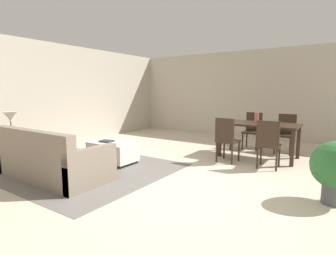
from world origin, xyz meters
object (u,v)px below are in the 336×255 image
at_px(dining_table, 259,128).
at_px(dining_chair_near_left, 226,137).
at_px(vase_centerpiece, 257,118).
at_px(dining_chair_far_right, 286,131).
at_px(potted_plant, 336,167).
at_px(side_table, 12,144).
at_px(table_lamp, 10,117).
at_px(couch, 52,161).
at_px(book_on_ottoman, 107,141).
at_px(ottoman_table, 113,151).
at_px(dining_chair_near_right, 268,142).
at_px(dining_chair_far_left, 253,128).

distance_m(dining_table, dining_chair_near_left, 0.92).
bearing_deg(vase_centerpiece, dining_chair_far_right, 57.70).
xyz_separation_m(dining_chair_far_right, potted_plant, (1.09, -2.73, -0.03)).
distance_m(side_table, table_lamp, 0.52).
relative_size(couch, table_lamp, 3.88).
relative_size(couch, book_on_ottoman, 7.84).
distance_m(table_lamp, dining_table, 5.10).
xyz_separation_m(ottoman_table, book_on_ottoman, (-0.14, -0.02, 0.20)).
bearing_deg(dining_chair_near_right, dining_chair_near_left, 179.70).
xyz_separation_m(vase_centerpiece, potted_plant, (1.57, -1.97, -0.39)).
xyz_separation_m(couch, dining_chair_near_right, (2.91, 2.57, 0.23)).
bearing_deg(side_table, dining_chair_far_left, 50.26).
bearing_deg(couch, table_lamp, 179.24).
xyz_separation_m(couch, table_lamp, (-1.32, 0.02, 0.66)).
height_order(ottoman_table, potted_plant, potted_plant).
xyz_separation_m(side_table, potted_plant, (5.34, 1.40, 0.06)).
xyz_separation_m(dining_chair_near_right, book_on_ottoman, (-2.87, -1.35, -0.08)).
bearing_deg(book_on_ottoman, table_lamp, -138.50).
relative_size(side_table, table_lamp, 1.03).
bearing_deg(side_table, dining_chair_near_left, 36.88).
relative_size(dining_chair_near_left, book_on_ottoman, 3.54).
distance_m(ottoman_table, dining_chair_far_right, 4.00).
bearing_deg(dining_table, couch, -126.67).
distance_m(couch, table_lamp, 1.48).
bearing_deg(table_lamp, side_table, -14.04).
height_order(ottoman_table, dining_chair_far_left, dining_chair_far_left).
bearing_deg(potted_plant, dining_table, 127.61).
relative_size(couch, dining_chair_far_right, 2.22).
distance_m(dining_chair_far_left, book_on_ottoman, 3.63).
distance_m(couch, dining_chair_near_right, 3.88).
xyz_separation_m(dining_chair_near_left, dining_chair_far_right, (0.84, 1.57, 0.00)).
relative_size(side_table, dining_chair_far_left, 0.59).
bearing_deg(potted_plant, dining_chair_far_right, 111.80).
bearing_deg(dining_chair_near_left, potted_plant, -30.89).
height_order(dining_table, dining_chair_near_right, dining_chair_near_right).
xyz_separation_m(couch, dining_table, (2.51, 3.37, 0.38)).
bearing_deg(side_table, dining_chair_far_right, 44.15).
xyz_separation_m(couch, potted_plant, (4.02, 1.41, 0.20)).
relative_size(dining_chair_near_left, potted_plant, 1.11).
bearing_deg(dining_chair_far_left, potted_plant, -55.91).
xyz_separation_m(couch, dining_chair_far_left, (2.14, 4.18, 0.23)).
distance_m(dining_chair_far_right, book_on_ottoman, 4.11).
bearing_deg(dining_chair_far_right, ottoman_table, -133.52).
distance_m(ottoman_table, potted_plant, 3.85).
height_order(dining_chair_near_left, vase_centerpiece, vase_centerpiece).
distance_m(book_on_ottoman, potted_plant, 3.98).
bearing_deg(side_table, ottoman_table, 39.34).
xyz_separation_m(dining_chair_far_left, book_on_ottoman, (-2.10, -2.96, -0.08)).
xyz_separation_m(table_lamp, vase_centerpiece, (3.77, 3.36, -0.07)).
bearing_deg(side_table, dining_table, 41.20).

